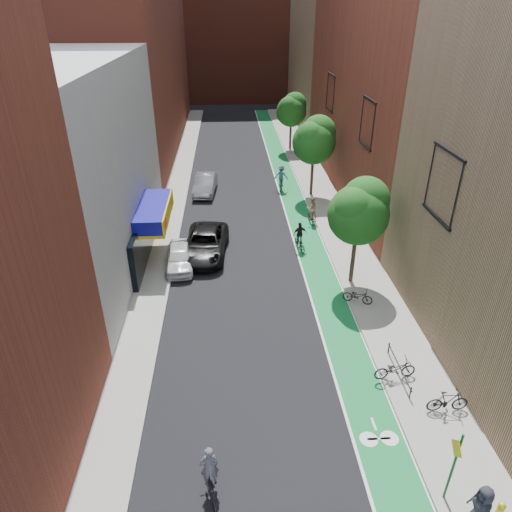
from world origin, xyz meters
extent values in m
plane|color=black|center=(0.00, 0.00, 0.00)|extent=(160.00, 160.00, 0.00)
cube|color=#147537|center=(4.00, 26.00, 0.01)|extent=(2.00, 68.00, 0.01)
cube|color=gray|center=(-6.00, 26.00, 0.07)|extent=(2.00, 68.00, 0.15)
cube|color=gray|center=(6.50, 26.00, 0.07)|extent=(3.00, 68.00, 0.15)
cube|color=silver|center=(-11.00, 14.00, 6.00)|extent=(8.00, 20.00, 12.00)
cube|color=maroon|center=(-11.00, 42.00, 11.00)|extent=(8.00, 36.00, 22.00)
cube|color=maroon|center=(12.00, 26.00, 11.00)|extent=(8.00, 28.00, 22.00)
cube|color=#8C6B4C|center=(12.00, 50.00, 9.00)|extent=(8.00, 20.00, 18.00)
cube|color=maroon|center=(0.00, 72.00, 10.00)|extent=(30.00, 14.00, 20.00)
cylinder|color=#332619|center=(5.60, 10.00, 1.65)|extent=(0.24, 0.24, 3.30)
sphere|color=#1D4F15|center=(5.60, 10.00, 4.38)|extent=(3.36, 3.36, 3.36)
sphere|color=#1D4F15|center=(6.00, 10.30, 5.10)|extent=(2.64, 2.64, 2.64)
sphere|color=#1D4F15|center=(5.30, 9.70, 4.86)|extent=(2.40, 2.40, 2.40)
cylinder|color=#332619|center=(5.60, 24.00, 1.73)|extent=(0.24, 0.24, 3.47)
sphere|color=#1D4F15|center=(5.60, 24.00, 4.60)|extent=(3.53, 3.53, 3.53)
sphere|color=#1D4F15|center=(6.00, 24.30, 5.36)|extent=(2.77, 2.77, 2.77)
sphere|color=#1D4F15|center=(5.30, 23.70, 5.10)|extent=(2.52, 2.52, 2.52)
cylinder|color=#332619|center=(5.60, 38.00, 1.59)|extent=(0.24, 0.24, 3.19)
sphere|color=#1D4F15|center=(5.60, 38.00, 4.23)|extent=(3.25, 3.25, 3.25)
sphere|color=#1D4F15|center=(6.00, 38.30, 4.93)|extent=(2.55, 2.55, 2.55)
sphere|color=#1D4F15|center=(5.30, 37.70, 4.70)|extent=(2.32, 2.32, 2.32)
cylinder|color=#194C26|center=(5.40, -3.50, 1.65)|extent=(0.08, 0.08, 3.00)
cube|color=yellow|center=(5.32, -3.50, 2.55)|extent=(0.02, 0.71, 0.71)
imported|color=silver|center=(-4.60, 12.51, 0.69)|extent=(1.89, 4.16, 1.39)
imported|color=black|center=(-3.07, 14.04, 0.81)|extent=(3.23, 6.04, 1.61)
imported|color=#919499|center=(-3.46, 25.28, 0.79)|extent=(2.09, 4.93, 1.58)
imported|color=black|center=(-2.32, -2.74, 0.44)|extent=(0.88, 1.76, 0.88)
imported|color=#4E4D55|center=(-2.32, -2.64, 1.20)|extent=(0.68, 0.51, 1.70)
imported|color=black|center=(4.70, 18.45, 0.46)|extent=(0.69, 1.60, 0.93)
imported|color=#A17E5E|center=(4.70, 18.55, 1.19)|extent=(0.91, 0.77, 1.68)
imported|color=black|center=(3.20, 14.33, 0.45)|extent=(0.97, 1.81, 0.90)
imported|color=black|center=(3.20, 14.43, 1.14)|extent=(0.99, 0.59, 1.58)
imported|color=black|center=(3.20, 25.54, 0.52)|extent=(0.75, 1.77, 1.03)
imported|color=#415275|center=(3.20, 25.64, 1.28)|extent=(1.30, 0.87, 1.86)
imported|color=black|center=(5.53, 2.01, 0.64)|extent=(1.92, 0.82, 0.98)
imported|color=black|center=(7.02, 0.07, 0.66)|extent=(1.69, 0.49, 1.02)
imported|color=black|center=(5.40, 7.75, 0.58)|extent=(1.71, 1.13, 0.85)
imported|color=#22222A|center=(5.95, -4.50, 1.05)|extent=(0.69, 0.95, 1.80)
cylinder|color=gold|center=(6.84, -4.26, 0.40)|extent=(0.22, 0.22, 0.50)
sphere|color=gold|center=(6.84, -4.26, 0.71)|extent=(0.24, 0.24, 0.24)
camera|label=1|loc=(-1.40, -12.43, 14.47)|focal=32.00mm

